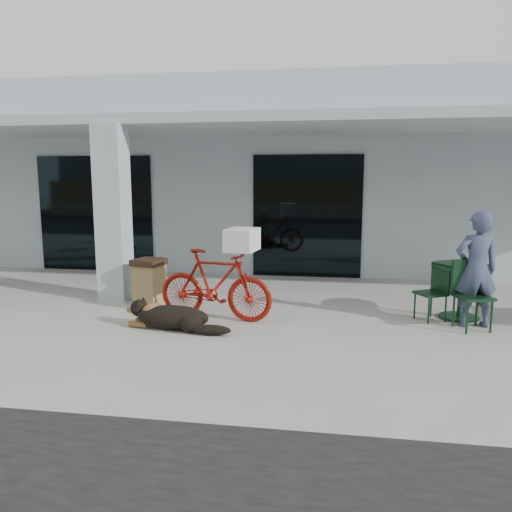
% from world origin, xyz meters
% --- Properties ---
extents(ground, '(80.00, 80.00, 0.00)m').
position_xyz_m(ground, '(0.00, 0.00, 0.00)').
color(ground, '#AEADA4').
rests_on(ground, ground).
extents(building, '(22.00, 7.00, 4.50)m').
position_xyz_m(building, '(0.00, 8.50, 2.25)').
color(building, silver).
rests_on(building, ground).
extents(storefront_glass_left, '(2.80, 0.06, 2.70)m').
position_xyz_m(storefront_glass_left, '(-3.20, 4.98, 1.35)').
color(storefront_glass_left, black).
rests_on(storefront_glass_left, ground).
extents(storefront_glass_right, '(2.40, 0.06, 2.70)m').
position_xyz_m(storefront_glass_right, '(1.80, 4.98, 1.35)').
color(storefront_glass_right, black).
rests_on(storefront_glass_right, ground).
extents(column, '(0.50, 0.50, 3.12)m').
position_xyz_m(column, '(-1.50, 2.30, 1.56)').
color(column, silver).
rests_on(column, ground).
extents(overhang, '(22.00, 2.80, 0.18)m').
position_xyz_m(overhang, '(0.00, 3.60, 3.21)').
color(overhang, silver).
rests_on(overhang, column).
extents(bicycle, '(1.90, 0.78, 1.11)m').
position_xyz_m(bicycle, '(0.59, 1.32, 0.56)').
color(bicycle, maroon).
rests_on(bicycle, ground).
extents(laundry_basket, '(0.50, 0.62, 0.34)m').
position_xyz_m(laundry_basket, '(1.04, 1.26, 1.28)').
color(laundry_basket, white).
rests_on(laundry_basket, bicycle).
extents(dog, '(1.30, 0.61, 0.42)m').
position_xyz_m(dog, '(0.10, 0.70, 0.21)').
color(dog, black).
rests_on(dog, ground).
extents(cafe_table_far, '(1.17, 1.17, 0.86)m').
position_xyz_m(cafe_table_far, '(4.40, 2.00, 0.43)').
color(cafe_table_far, '#12351D').
rests_on(cafe_table_far, ground).
extents(cafe_chair_far_a, '(0.58, 0.61, 1.01)m').
position_xyz_m(cafe_chair_far_a, '(4.44, 1.39, 0.51)').
color(cafe_chair_far_a, '#12351D').
rests_on(cafe_chair_far_a, ground).
extents(cafe_chair_far_b, '(0.58, 0.57, 0.88)m').
position_xyz_m(cafe_chair_far_b, '(3.92, 1.80, 0.44)').
color(cafe_chair_far_b, '#12351D').
rests_on(cafe_chair_far_b, ground).
extents(person, '(0.69, 0.51, 1.73)m').
position_xyz_m(person, '(4.50, 1.56, 0.87)').
color(person, '#3A4461').
rests_on(person, ground).
extents(cup_on_table, '(0.10, 0.10, 0.11)m').
position_xyz_m(cup_on_table, '(4.58, 2.04, 0.92)').
color(cup_on_table, white).
rests_on(cup_on_table, cafe_table_far).
extents(trash_receptacle, '(0.58, 0.58, 0.82)m').
position_xyz_m(trash_receptacle, '(-0.75, 2.00, 0.41)').
color(trash_receptacle, olive).
rests_on(trash_receptacle, ground).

